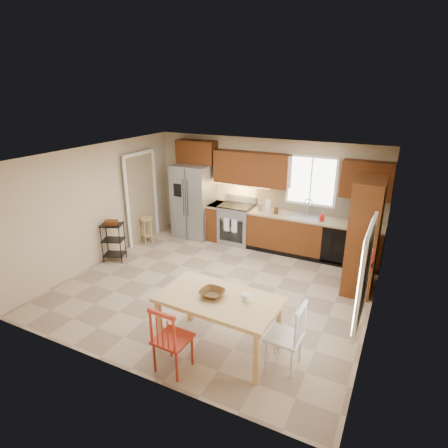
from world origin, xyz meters
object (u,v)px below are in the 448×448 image
refrigerator (194,201)px  table_jar (246,299)px  range_stove (237,224)px  chair_white (284,335)px  bar_stool (147,230)px  dining_table (219,324)px  table_bowl (212,296)px  soap_bottle (322,217)px  chair_red (173,338)px  fire_extinguisher (369,258)px  pantry (364,236)px  utility_cart (113,242)px

refrigerator → table_jar: bearing=-50.3°
range_stove → chair_white: chair_white is taller
chair_white → bar_stool: size_ratio=1.59×
dining_table → table_bowl: (-0.11, 0.00, 0.42)m
range_stove → table_jar: 4.04m
table_jar → soap_bottle: bearing=86.0°
table_jar → range_stove: bearing=116.4°
chair_red → bar_stool: bearing=133.9°
fire_extinguisher → pantry: bearing=100.8°
pantry → utility_cart: pantry is taller
chair_red → soap_bottle: bearing=79.5°
dining_table → utility_cart: bearing=157.0°
table_bowl → soap_bottle: bearing=78.8°
dining_table → pantry: bearing=62.3°
soap_bottle → fire_extinguisher: fire_extinguisher is taller
soap_bottle → table_jar: (-0.24, -3.51, -0.13)m
table_bowl → table_jar: 0.49m
fire_extinguisher → bar_stool: size_ratio=0.58×
dining_table → table_bowl: table_bowl is taller
utility_cart → table_bowl: bearing=-47.8°
pantry → chair_white: 2.79m
fire_extinguisher → dining_table: bearing=-136.6°
refrigerator → table_jar: size_ratio=11.72×
dining_table → table_bowl: size_ratio=4.94×
pantry → refrigerator: bearing=167.4°
chair_white → table_bowl: bearing=94.9°
dining_table → chair_red: chair_red is taller
range_stove → dining_table: 3.97m
refrigerator → chair_red: (2.22, -4.29, -0.42)m
refrigerator → table_bowl: bearing=-55.9°
table_bowl → fire_extinguisher: bearing=41.8°
refrigerator → chair_white: size_ratio=1.84×
refrigerator → range_stove: (1.15, 0.06, -0.45)m
soap_bottle → bar_stool: bearing=-167.5°
pantry → chair_white: pantry is taller
fire_extinguisher → chair_red: fire_extinguisher is taller
fire_extinguisher → chair_white: fire_extinguisher is taller
range_stove → soap_bottle: 2.10m
fire_extinguisher → range_stove: bearing=147.4°
soap_bottle → utility_cart: soap_bottle is taller
dining_table → table_jar: bearing=18.1°
range_stove → soap_bottle: bearing=-2.4°
fire_extinguisher → chair_red: (-2.11, -2.32, -0.61)m
refrigerator → chair_red: size_ratio=1.84×
fire_extinguisher → dining_table: 2.52m
pantry → bar_stool: size_ratio=3.38×
refrigerator → table_jar: refrigerator is taller
pantry → dining_table: size_ratio=1.25×
refrigerator → bar_stool: 1.35m
table_jar → dining_table: bearing=-164.1°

